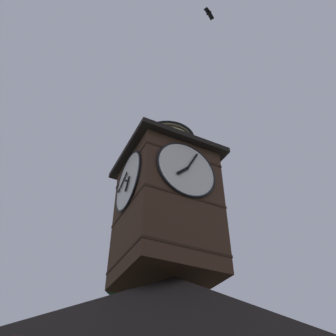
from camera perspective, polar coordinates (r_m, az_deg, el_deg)
name	(u,v)px	position (r m, az deg, el deg)	size (l,w,h in m)	color
clock_tower	(166,198)	(15.53, -0.27, -4.82)	(4.30, 4.30, 8.49)	#422B1E
pine_tree_behind	(136,334)	(19.41, -5.23, -25.16)	(6.60, 6.60, 18.92)	#473323
flying_bird_high	(209,13)	(16.62, 6.64, 23.65)	(0.62, 0.45, 0.14)	black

